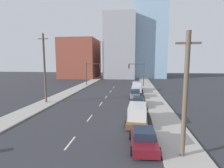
% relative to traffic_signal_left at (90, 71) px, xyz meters
% --- Properties ---
extents(sidewalk_left, '(3.26, 95.09, 0.14)m').
position_rel_traffic_signal_left_xyz_m(sidewalk_left, '(-2.04, 5.13, -4.07)').
color(sidewalk_left, '#ADA89E').
rests_on(sidewalk_left, ground).
extents(sidewalk_right, '(3.26, 95.09, 0.14)m').
position_rel_traffic_signal_left_xyz_m(sidewalk_right, '(15.58, 5.13, -4.07)').
color(sidewalk_right, '#ADA89E').
rests_on(sidewalk_right, ground).
extents(lane_stripe_at_9m, '(0.16, 2.40, 0.01)m').
position_rel_traffic_signal_left_xyz_m(lane_stripe_at_9m, '(6.77, -33.70, -4.14)').
color(lane_stripe_at_9m, beige).
rests_on(lane_stripe_at_9m, ground).
extents(lane_stripe_at_15m, '(0.16, 2.40, 0.01)m').
position_rel_traffic_signal_left_xyz_m(lane_stripe_at_15m, '(6.77, -27.28, -4.14)').
color(lane_stripe_at_15m, beige).
rests_on(lane_stripe_at_15m, ground).
extents(lane_stripe_at_22m, '(0.16, 2.40, 0.01)m').
position_rel_traffic_signal_left_xyz_m(lane_stripe_at_22m, '(6.77, -20.25, -4.14)').
color(lane_stripe_at_22m, beige).
rests_on(lane_stripe_at_22m, ground).
extents(lane_stripe_at_28m, '(0.16, 2.40, 0.01)m').
position_rel_traffic_signal_left_xyz_m(lane_stripe_at_28m, '(6.77, -14.82, -4.14)').
color(lane_stripe_at_28m, beige).
rests_on(lane_stripe_at_28m, ground).
extents(lane_stripe_at_34m, '(0.16, 2.40, 0.01)m').
position_rel_traffic_signal_left_xyz_m(lane_stripe_at_34m, '(6.77, -8.65, -4.14)').
color(lane_stripe_at_34m, beige).
rests_on(lane_stripe_at_34m, ground).
extents(lane_stripe_at_40m, '(0.16, 2.40, 0.01)m').
position_rel_traffic_signal_left_xyz_m(lane_stripe_at_40m, '(6.77, -2.39, -4.14)').
color(lane_stripe_at_40m, beige).
rests_on(lane_stripe_at_40m, ground).
extents(building_brick_left, '(14.00, 16.00, 15.60)m').
position_rel_traffic_signal_left_xyz_m(building_brick_left, '(-10.22, 23.75, 3.66)').
color(building_brick_left, brown).
rests_on(building_brick_left, ground).
extents(building_office_center, '(12.00, 20.00, 24.86)m').
position_rel_traffic_signal_left_xyz_m(building_office_center, '(6.17, 27.75, 8.29)').
color(building_office_center, '#99999E').
rests_on(building_office_center, ground).
extents(building_glass_right, '(13.00, 20.00, 39.55)m').
position_rel_traffic_signal_left_xyz_m(building_glass_right, '(17.85, 31.75, 15.63)').
color(building_glass_right, '#8CADC6').
rests_on(building_glass_right, ground).
extents(traffic_signal_left, '(4.18, 0.35, 6.42)m').
position_rel_traffic_signal_left_xyz_m(traffic_signal_left, '(0.00, 0.00, 0.00)').
color(traffic_signal_left, '#38383D').
rests_on(traffic_signal_left, ground).
extents(traffic_signal_right, '(4.18, 0.35, 6.42)m').
position_rel_traffic_signal_left_xyz_m(traffic_signal_right, '(13.28, 0.00, 0.00)').
color(traffic_signal_right, '#38383D').
rests_on(traffic_signal_right, ground).
extents(utility_pole_right_near, '(1.60, 0.32, 8.67)m').
position_rel_traffic_signal_left_xyz_m(utility_pole_right_near, '(15.37, -34.79, 0.31)').
color(utility_pole_right_near, brown).
rests_on(utility_pole_right_near, ground).
extents(utility_pole_left_mid, '(1.60, 0.32, 10.99)m').
position_rel_traffic_signal_left_xyz_m(utility_pole_left_mid, '(-2.19, -20.65, 1.48)').
color(utility_pole_left_mid, brown).
rests_on(utility_pole_left_mid, ground).
extents(sedan_maroon, '(2.31, 4.32, 1.47)m').
position_rel_traffic_signal_left_xyz_m(sedan_maroon, '(12.74, -33.66, -3.47)').
color(sedan_maroon, maroon).
rests_on(sedan_maroon, ground).
extents(box_truck_brown, '(2.60, 5.72, 2.06)m').
position_rel_traffic_signal_left_xyz_m(box_truck_brown, '(12.36, -28.26, -3.17)').
color(box_truck_brown, brown).
rests_on(box_truck_brown, ground).
extents(sedan_yellow, '(2.24, 4.73, 1.42)m').
position_rel_traffic_signal_left_xyz_m(sedan_yellow, '(12.65, -20.84, -3.49)').
color(sedan_yellow, gold).
rests_on(sedan_yellow, ground).
extents(sedan_gray, '(2.19, 4.34, 1.51)m').
position_rel_traffic_signal_left_xyz_m(sedan_gray, '(12.20, -14.74, -3.46)').
color(sedan_gray, slate).
rests_on(sedan_gray, ground).
extents(pickup_truck_silver, '(2.61, 6.28, 2.11)m').
position_rel_traffic_signal_left_xyz_m(pickup_truck_silver, '(12.56, -7.81, -3.28)').
color(pickup_truck_silver, '#B2B2BC').
rests_on(pickup_truck_silver, ground).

